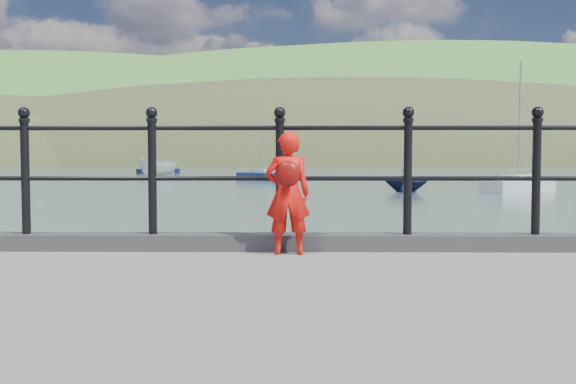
{
  "coord_description": "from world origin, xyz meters",
  "views": [
    {
      "loc": [
        0.73,
        -5.86,
        1.85
      ],
      "look_at": [
        0.68,
        -0.2,
        1.55
      ],
      "focal_mm": 38.0,
      "sensor_mm": 36.0,
      "label": 1
    }
  ],
  "objects_px": {
    "railing": "(216,163)",
    "sailboat_port": "(262,177)",
    "sailboat_near": "(518,186)",
    "launch_navy": "(406,181)",
    "launch_white": "(158,168)",
    "sailboat_left": "(158,171)",
    "child": "(288,192)"
  },
  "relations": [
    {
      "from": "railing",
      "to": "sailboat_port",
      "type": "height_order",
      "value": "sailboat_port"
    },
    {
      "from": "sailboat_port",
      "to": "railing",
      "type": "bearing_deg",
      "value": -42.64
    },
    {
      "from": "sailboat_near",
      "to": "launch_navy",
      "type": "bearing_deg",
      "value": 143.27
    },
    {
      "from": "launch_white",
      "to": "sailboat_left",
      "type": "relative_size",
      "value": 0.69
    },
    {
      "from": "child",
      "to": "sailboat_port",
      "type": "height_order",
      "value": "sailboat_port"
    },
    {
      "from": "launch_white",
      "to": "sailboat_port",
      "type": "relative_size",
      "value": 0.69
    },
    {
      "from": "launch_navy",
      "to": "sailboat_port",
      "type": "bearing_deg",
      "value": 52.48
    },
    {
      "from": "sailboat_left",
      "to": "sailboat_port",
      "type": "distance_m",
      "value": 29.63
    },
    {
      "from": "railing",
      "to": "launch_navy",
      "type": "bearing_deg",
      "value": 76.3
    },
    {
      "from": "sailboat_left",
      "to": "launch_white",
      "type": "bearing_deg",
      "value": -112.2
    },
    {
      "from": "launch_navy",
      "to": "sailboat_left",
      "type": "distance_m",
      "value": 52.1
    },
    {
      "from": "child",
      "to": "railing",
      "type": "bearing_deg",
      "value": -24.84
    },
    {
      "from": "child",
      "to": "sailboat_near",
      "type": "relative_size",
      "value": 0.14
    },
    {
      "from": "launch_navy",
      "to": "sailboat_left",
      "type": "relative_size",
      "value": 0.32
    },
    {
      "from": "railing",
      "to": "launch_white",
      "type": "xyz_separation_m",
      "value": [
        -13.88,
        59.7,
        -0.78
      ]
    },
    {
      "from": "launch_white",
      "to": "launch_navy",
      "type": "height_order",
      "value": "launch_white"
    },
    {
      "from": "launch_navy",
      "to": "sailboat_near",
      "type": "xyz_separation_m",
      "value": [
        6.56,
        0.2,
        -0.32
      ]
    },
    {
      "from": "sailboat_left",
      "to": "sailboat_near",
      "type": "relative_size",
      "value": 1.02
    },
    {
      "from": "railing",
      "to": "sailboat_port",
      "type": "distance_m",
      "value": 50.05
    },
    {
      "from": "launch_white",
      "to": "launch_navy",
      "type": "bearing_deg",
      "value": -20.4
    },
    {
      "from": "child",
      "to": "launch_white",
      "type": "relative_size",
      "value": 0.2
    },
    {
      "from": "railing",
      "to": "sailboat_near",
      "type": "relative_size",
      "value": 2.35
    },
    {
      "from": "launch_white",
      "to": "launch_navy",
      "type": "relative_size",
      "value": 2.18
    },
    {
      "from": "sailboat_left",
      "to": "launch_navy",
      "type": "bearing_deg",
      "value": -96.73
    },
    {
      "from": "railing",
      "to": "sailboat_near",
      "type": "xyz_separation_m",
      "value": [
        13.75,
        29.68,
        -1.48
      ]
    },
    {
      "from": "launch_white",
      "to": "sailboat_near",
      "type": "height_order",
      "value": "sailboat_near"
    },
    {
      "from": "sailboat_left",
      "to": "railing",
      "type": "bearing_deg",
      "value": -111.9
    },
    {
      "from": "child",
      "to": "sailboat_port",
      "type": "xyz_separation_m",
      "value": [
        -2.89,
        50.25,
        -1.22
      ]
    },
    {
      "from": "railing",
      "to": "sailboat_near",
      "type": "height_order",
      "value": "sailboat_near"
    },
    {
      "from": "railing",
      "to": "child",
      "type": "relative_size",
      "value": 16.46
    },
    {
      "from": "launch_white",
      "to": "sailboat_left",
      "type": "xyz_separation_m",
      "value": [
        -3.54,
        15.7,
        -0.71
      ]
    },
    {
      "from": "sailboat_left",
      "to": "sailboat_near",
      "type": "xyz_separation_m",
      "value": [
        31.18,
        -45.72,
        0.0
      ]
    }
  ]
}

